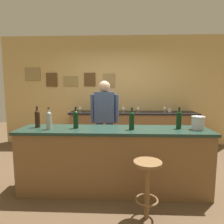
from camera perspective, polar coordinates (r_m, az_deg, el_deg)
ground_plane at (r=3.47m, az=0.69°, el=-18.46°), size 10.00×10.00×0.00m
back_wall at (r=5.16m, az=1.23°, el=6.14°), size 6.00×0.09×2.80m
bar_counter at (r=2.92m, az=0.46°, el=-13.71°), size 2.70×0.60×0.92m
side_counter at (r=4.90m, az=5.99°, el=-5.20°), size 3.08×0.56×0.90m
bartender at (r=3.63m, az=-2.17°, el=-1.77°), size 0.52×0.21×1.62m
bar_stool at (r=2.38m, az=10.23°, el=-18.88°), size 0.32×0.32×0.68m
wine_bottle_a at (r=3.06m, az=-20.88°, el=-1.67°), size 0.07×0.07×0.31m
wine_bottle_b at (r=2.86m, az=-17.87°, el=-2.14°), size 0.07×0.07×0.31m
wine_bottle_c at (r=2.85m, az=-10.47°, el=-1.96°), size 0.07×0.07×0.31m
wine_bottle_d at (r=2.72m, az=5.76°, el=-2.29°), size 0.07×0.07×0.31m
wine_bottle_e at (r=2.93m, az=18.88°, el=-1.98°), size 0.07×0.07×0.31m
ice_bucket at (r=2.97m, az=23.72°, el=-2.81°), size 0.19×0.19×0.19m
wine_glass_a at (r=4.84m, az=-9.28°, el=1.29°), size 0.07×0.07×0.16m
wine_glass_b at (r=4.74m, az=3.32°, el=1.25°), size 0.07×0.07×0.16m
wine_glass_c at (r=4.76m, az=7.59°, el=1.23°), size 0.07×0.07×0.16m
wine_glass_d at (r=4.92m, az=15.07°, el=1.23°), size 0.07×0.07×0.16m
coffee_mug at (r=4.97m, az=16.47°, el=0.52°), size 0.12×0.08×0.09m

